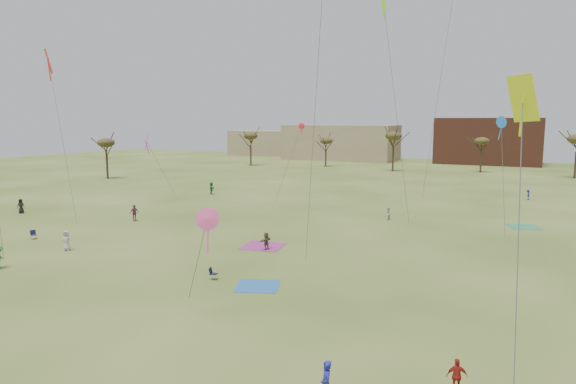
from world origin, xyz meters
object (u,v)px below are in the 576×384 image
at_px(flyer_near_right, 326,384).
at_px(camp_chair_left, 34,237).
at_px(flyer_near_left, 67,241).
at_px(spectator_fore_a, 457,376).
at_px(flyer_near_center, 0,257).
at_px(camp_chair_center, 213,276).

distance_m(flyer_near_right, camp_chair_left, 39.13).
bearing_deg(flyer_near_left, camp_chair_left, 138.10).
relative_size(flyer_near_left, spectator_fore_a, 1.20).
xyz_separation_m(flyer_near_center, spectator_fore_a, (34.46, -3.04, -0.15)).
distance_m(spectator_fore_a, camp_chair_left, 42.34).
height_order(spectator_fore_a, camp_chair_left, spectator_fore_a).
relative_size(flyer_near_left, camp_chair_center, 2.05).
xyz_separation_m(spectator_fore_a, camp_chair_center, (-18.09, 8.16, -0.49)).
bearing_deg(camp_chair_center, flyer_near_right, -144.75).
distance_m(flyer_near_left, spectator_fore_a, 35.66).
bearing_deg(flyer_near_right, flyer_near_center, -135.84).
bearing_deg(flyer_near_left, flyer_near_center, -118.35).
relative_size(flyer_near_center, spectator_fore_a, 1.20).
xyz_separation_m(flyer_near_left, spectator_fore_a, (34.44, -9.23, -0.15)).
bearing_deg(flyer_near_right, camp_chair_center, -164.13).
bearing_deg(flyer_near_center, spectator_fore_a, -139.10).
relative_size(spectator_fore_a, camp_chair_left, 1.72).
bearing_deg(spectator_fore_a, camp_chair_center, -44.98).
bearing_deg(spectator_fore_a, flyer_near_center, -25.72).
bearing_deg(flyer_near_left, flyer_near_right, -51.12).
xyz_separation_m(flyer_near_center, camp_chair_left, (-6.47, 7.77, -0.64)).
bearing_deg(flyer_near_right, camp_chair_left, -145.00).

